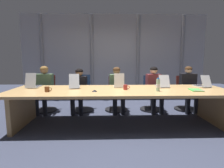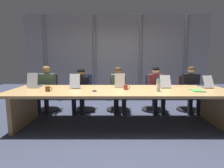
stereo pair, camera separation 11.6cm
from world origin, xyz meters
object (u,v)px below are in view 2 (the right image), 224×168
object	(u,v)px
laptop_left_mid	(75,85)
coffee_mug_near	(47,89)
office_chair_left_end	(47,97)
person_left_end	(46,86)
person_right_end	(191,86)
coffee_mug_far	(125,87)
person_left_mid	(80,87)
person_center	(118,87)
office_chair_left_mid	(83,97)
spiral_notepad	(197,90)
office_chair_right_mid	(153,97)
conference_mic_left_side	(94,91)
laptop_right_end	(203,85)
person_right_mid	(156,87)
office_chair_right_end	(188,97)
office_chair_center	(117,98)
water_bottle_primary	(158,85)
laptop_left_end	(35,84)
laptop_center	(119,84)
laptop_right_mid	(163,85)

from	to	relation	value
laptop_left_mid	coffee_mug_near	bearing A→B (deg)	132.75
office_chair_left_end	laptop_left_mid	bearing A→B (deg)	52.00
person_left_end	person_right_end	xyz separation A→B (m)	(3.76, -0.00, -0.01)
coffee_mug_near	coffee_mug_far	size ratio (longest dim) A/B	1.05
person_left_mid	person_center	xyz separation A→B (m)	(0.98, 0.00, 0.01)
office_chair_left_mid	coffee_mug_far	size ratio (longest dim) A/B	7.33
person_center	spiral_notepad	bearing A→B (deg)	48.23
office_chair_right_mid	conference_mic_left_side	xyz separation A→B (m)	(-1.45, -1.32, 0.42)
office_chair_right_mid	laptop_left_mid	bearing A→B (deg)	-57.63
laptop_right_end	person_right_mid	size ratio (longest dim) A/B	0.38
office_chair_right_end	laptop_left_mid	bearing A→B (deg)	-69.97
office_chair_center	conference_mic_left_side	distance (m)	1.47
office_chair_left_end	coffee_mug_near	xyz separation A→B (m)	(0.49, -1.32, 0.45)
person_left_mid	office_chair_center	bearing A→B (deg)	103.52
office_chair_left_mid	office_chair_right_mid	world-z (taller)	office_chair_left_mid
office_chair_left_mid	water_bottle_primary	xyz separation A→B (m)	(1.66, -1.32, 0.52)
laptop_left_mid	person_left_mid	xyz separation A→B (m)	(-0.01, 0.66, -0.16)
laptop_left_end	person_center	size ratio (longest dim) A/B	0.37
conference_mic_left_side	laptop_right_end	bearing A→B (deg)	12.54
office_chair_right_end	laptop_left_end	bearing A→B (deg)	-74.43
office_chair_right_end	coffee_mug_far	world-z (taller)	office_chair_right_end
water_bottle_primary	office_chair_left_end	bearing A→B (deg)	153.30
person_right_mid	person_left_mid	bearing A→B (deg)	-93.55
conference_mic_left_side	spiral_notepad	size ratio (longest dim) A/B	0.34
laptop_center	person_right_end	bearing A→B (deg)	-71.82
laptop_right_mid	conference_mic_left_side	size ratio (longest dim) A/B	3.89
laptop_left_mid	person_left_end	distance (m)	1.13
laptop_left_mid	laptop_center	size ratio (longest dim) A/B	1.27
laptop_left_end	laptop_center	bearing A→B (deg)	-90.64
laptop_right_end	conference_mic_left_side	bearing A→B (deg)	95.25
person_right_end	spiral_notepad	xyz separation A→B (m)	(-0.37, -1.11, 0.09)
laptop_center	conference_mic_left_side	bearing A→B (deg)	137.00
office_chair_center	laptop_right_end	bearing A→B (deg)	71.32
person_right_mid	water_bottle_primary	bearing A→B (deg)	-15.58
laptop_right_end	spiral_notepad	distance (m)	0.60
person_right_mid	office_chair_right_mid	bearing A→B (deg)	-172.88
laptop_left_mid	office_chair_center	world-z (taller)	laptop_left_mid
person_right_mid	coffee_mug_near	size ratio (longest dim) A/B	8.62
laptop_left_mid	office_chair_right_mid	world-z (taller)	laptop_left_mid
spiral_notepad	laptop_center	bearing A→B (deg)	168.67
laptop_center	conference_mic_left_side	xyz separation A→B (m)	(-0.51, -0.55, -0.04)
office_chair_right_mid	person_left_end	size ratio (longest dim) A/B	0.77
laptop_center	office_chair_right_end	xyz separation A→B (m)	(1.89, 0.77, -0.47)
office_chair_right_mid	coffee_mug_near	size ratio (longest dim) A/B	6.76
water_bottle_primary	spiral_notepad	distance (m)	0.80
office_chair_right_mid	person_center	world-z (taller)	person_center
laptop_center	office_chair_right_end	bearing A→B (deg)	-67.78
laptop_right_end	office_chair_left_mid	bearing A→B (deg)	67.00
person_right_end	coffee_mug_far	size ratio (longest dim) A/B	9.14
laptop_right_mid	office_chair_right_end	distance (m)	1.28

